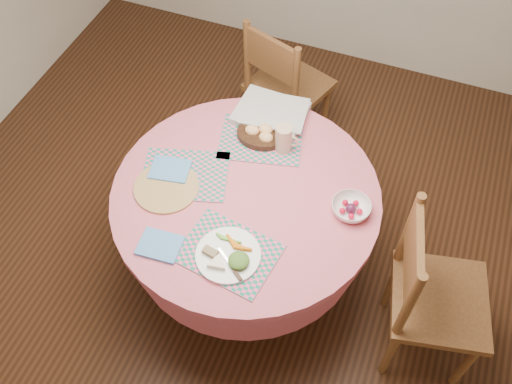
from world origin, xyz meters
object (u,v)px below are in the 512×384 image
dining_table (246,217)px  fruit_bowl (351,208)px  chair_back (284,84)px  latte_mug (284,139)px  wicker_trivet (166,187)px  dinner_plate (229,256)px  bread_bowl (260,134)px  chair_right (429,294)px

dining_table → fruit_bowl: size_ratio=5.48×
chair_back → latte_mug: size_ratio=6.46×
wicker_trivet → dinner_plate: bearing=-30.1°
bread_bowl → chair_back: bearing=98.6°
bread_bowl → dining_table: bearing=-80.4°
latte_mug → chair_right: bearing=-24.2°
wicker_trivet → fruit_bowl: (0.82, 0.17, 0.02)m
wicker_trivet → bread_bowl: bread_bowl is taller
dining_table → wicker_trivet: size_ratio=4.13×
dining_table → latte_mug: size_ratio=8.62×
chair_back → latte_mug: (0.23, -0.71, 0.34)m
bread_bowl → latte_mug: (0.13, -0.02, 0.05)m
chair_back → latte_mug: 0.82m
latte_mug → fruit_bowl: (0.40, -0.24, -0.05)m
dining_table → dinner_plate: dinner_plate is taller
chair_back → bread_bowl: (0.10, -0.68, 0.30)m
dining_table → chair_right: (0.91, -0.07, -0.05)m
wicker_trivet → bread_bowl: bearing=56.1°
wicker_trivet → dining_table: bearing=16.8°
bread_bowl → dinner_plate: bearing=-80.2°
chair_right → bread_bowl: (-0.97, 0.40, 0.27)m
bread_bowl → fruit_bowl: size_ratio=1.02×
chair_right → chair_back: size_ratio=1.05×
chair_back → wicker_trivet: chair_back is taller
dining_table → fruit_bowl: 0.53m
chair_back → dinner_plate: bearing=118.7°
chair_back → fruit_bowl: size_ratio=4.11×
bread_bowl → latte_mug: size_ratio=1.60×
fruit_bowl → bread_bowl: bearing=153.5°
chair_right → latte_mug: chair_right is taller
chair_right → fruit_bowl: (-0.44, 0.14, 0.27)m
bread_bowl → wicker_trivet: bearing=-123.9°
chair_right → dining_table: bearing=74.1°
bread_bowl → latte_mug: latte_mug is taller
latte_mug → chair_back: bearing=108.2°
dining_table → latte_mug: bearing=76.6°
chair_right → latte_mug: bearing=54.1°
wicker_trivet → latte_mug: bearing=44.4°
dinner_plate → bread_bowl: size_ratio=1.20×
latte_mug → wicker_trivet: bearing=-135.6°
dining_table → fruit_bowl: (0.47, 0.07, 0.22)m
chair_back → dinner_plate: size_ratio=3.37×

